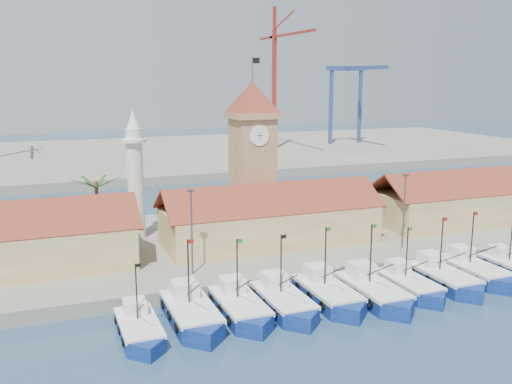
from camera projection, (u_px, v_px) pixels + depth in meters
name	position (u px, v px, depth m)	size (l,w,h in m)	color
ground	(351.00, 314.00, 53.09)	(400.00, 400.00, 0.00)	#1E4052
quay	(258.00, 240.00, 74.91)	(140.00, 32.00, 1.50)	gray
terminal	(142.00, 156.00, 153.56)	(240.00, 80.00, 2.00)	gray
boat_0	(140.00, 331.00, 48.01)	(3.25, 8.89, 6.73)	navy
boat_1	(192.00, 315.00, 50.77)	(3.88, 10.63, 8.04)	navy
boat_2	(241.00, 309.00, 52.29)	(3.68, 10.08, 7.63)	navy
boat_3	(285.00, 303.00, 53.59)	(3.69, 10.12, 7.66)	navy
boat_4	(329.00, 296.00, 55.41)	(3.82, 10.45, 7.91)	navy
boat_5	(375.00, 293.00, 55.96)	(3.88, 10.63, 8.05)	navy
boat_6	(410.00, 286.00, 58.11)	(3.45, 9.44, 7.14)	navy
boat_7	(445.00, 280.00, 59.91)	(3.73, 10.21, 7.72)	navy
boat_8	(476.00, 272.00, 62.12)	(3.76, 10.31, 7.80)	navy
hall_center	(270.00, 223.00, 70.61)	(27.04, 10.13, 7.61)	#DBC878
hall_right	(475.00, 203.00, 81.89)	(31.20, 10.13, 7.61)	#DBC878
clock_tower	(253.00, 153.00, 74.54)	(5.80, 5.80, 22.70)	tan
minaret	(135.00, 174.00, 71.52)	(3.00, 3.00, 16.30)	silver
palm_tree	(97.00, 208.00, 68.62)	(5.60, 5.03, 8.39)	brown
lamp_posts	(302.00, 217.00, 62.98)	(80.70, 0.25, 9.03)	#3F3F44
crane_red_right	(277.00, 71.00, 155.72)	(1.00, 34.39, 38.72)	maroon
gantry	(352.00, 84.00, 168.60)	(13.00, 22.00, 23.20)	navy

